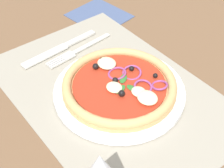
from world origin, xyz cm
name	(u,v)px	position (x,y,z in cm)	size (l,w,h in cm)	color
ground_plane	(110,96)	(0.00, 0.00, -1.20)	(190.00, 140.00, 2.40)	brown
placemat	(110,91)	(0.00, 0.00, 0.20)	(51.10, 34.45, 0.40)	gray
plate	(119,91)	(-1.73, -0.91, 1.02)	(26.35, 26.35, 1.23)	white
pizza	(120,85)	(-1.76, -0.99, 2.73)	(22.77, 22.77, 2.60)	tan
fork	(77,51)	(15.04, -1.75, 0.62)	(3.13, 18.06, 0.44)	silver
knife	(59,49)	(18.32, 0.84, 0.65)	(3.00, 20.07, 0.62)	silver
napkin	(99,15)	(25.06, -15.63, 0.18)	(14.28, 12.85, 0.36)	#425175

